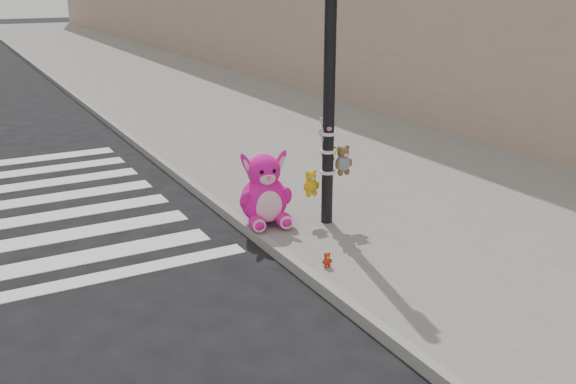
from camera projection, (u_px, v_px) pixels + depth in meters
ground at (203, 333)px, 6.58m from camera, size 120.00×120.00×0.00m
sidewalk_near at (241, 112)px, 17.16m from camera, size 7.00×80.00×0.14m
curb_edge at (112, 125)px, 15.60m from camera, size 0.12×80.00×0.15m
signal_pole at (329, 109)px, 8.72m from camera, size 0.69×0.49×4.00m
pink_bunny at (265, 194)px, 9.02m from camera, size 0.78×0.88×1.08m
red_teddy at (327, 260)px, 7.74m from camera, size 0.15×0.12×0.19m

